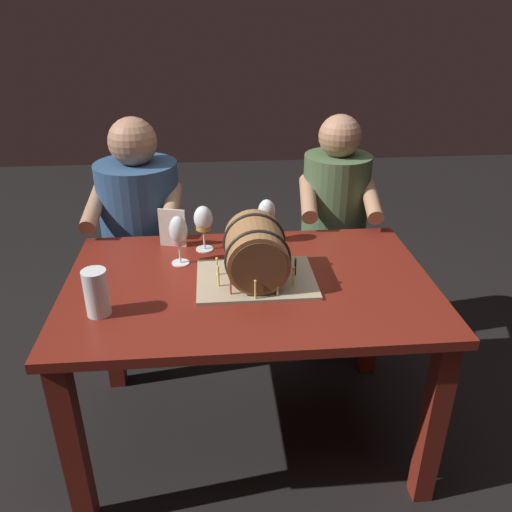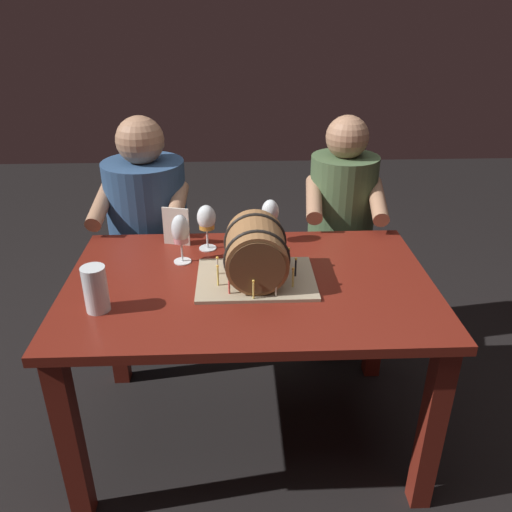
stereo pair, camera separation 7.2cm
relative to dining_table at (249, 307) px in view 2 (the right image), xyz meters
name	(u,v)px [view 2 (the right image)]	position (x,y,z in m)	size (l,w,h in m)	color
ground_plane	(250,431)	(0.00, 0.00, -0.62)	(8.00, 8.00, 0.00)	black
dining_table	(249,307)	(0.00, 0.00, 0.00)	(1.32, 0.85, 0.73)	maroon
barrel_cake	(256,254)	(0.02, 0.00, 0.22)	(0.42, 0.31, 0.23)	tan
wine_glass_white	(270,214)	(0.10, 0.33, 0.24)	(0.07, 0.07, 0.19)	white
wine_glass_rose	(181,232)	(-0.25, 0.16, 0.24)	(0.07, 0.07, 0.20)	white
wine_glass_amber	(206,220)	(-0.16, 0.27, 0.24)	(0.08, 0.08, 0.19)	white
beer_pint	(96,291)	(-0.50, -0.17, 0.18)	(0.08, 0.08, 0.16)	white
menu_card	(176,226)	(-0.29, 0.32, 0.19)	(0.11, 0.01, 0.16)	silver
person_seated_left	(150,246)	(-0.46, 0.65, -0.05)	(0.42, 0.50, 1.19)	#1B2D46
person_seated_right	(339,249)	(0.46, 0.65, -0.09)	(0.38, 0.48, 1.18)	#2A3A24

